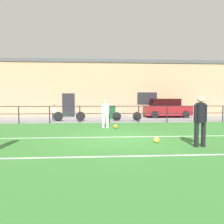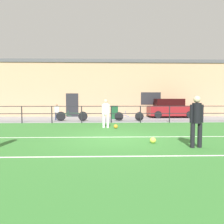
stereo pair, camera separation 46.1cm
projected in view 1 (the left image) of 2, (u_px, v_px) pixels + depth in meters
The scene contains 15 objects.
ground at pixel (118, 139), 9.22m from camera, with size 60.00×44.00×0.04m, color #387A33.
field_line_touchline at pixel (117, 137), 9.62m from camera, with size 36.00×0.11×0.00m, color white.
field_line_hash at pixel (127, 156), 6.43m from camera, with size 36.00×0.11×0.00m, color white.
pavement_strip at pixel (108, 119), 17.68m from camera, with size 48.00×5.00×0.02m, color gray.
perimeter_fence at pixel (109, 112), 15.15m from camera, with size 36.07×0.07×1.15m.
clubhouse_facade at pixel (106, 89), 21.21m from camera, with size 28.00×2.56×5.15m.
player_goalkeeper at pixel (200, 118), 7.63m from camera, with size 0.48×0.31×1.75m.
player_winger at pixel (105, 112), 12.58m from camera, with size 0.43×0.28×1.61m.
soccer_ball_match at pixel (116, 126), 12.34m from camera, with size 0.22×0.22×0.22m, color orange.
soccer_ball_spare at pixel (157, 140), 8.35m from camera, with size 0.22×0.22×0.22m, color #E5E04C.
spectator_child at pixel (54, 111), 16.58m from camera, with size 0.33×0.22×1.23m.
parked_car_red at pixel (167, 108), 19.45m from camera, with size 3.90×1.86×1.60m.
bicycle_parked_0 at pixel (127, 116), 16.33m from camera, with size 2.14×0.04×0.74m.
bicycle_parked_1 at pixel (69, 116), 16.17m from camera, with size 2.27×0.04×0.77m.
trash_bin_0 at pixel (112, 112), 17.75m from camera, with size 0.57×0.49×1.06m.
Camera 1 is at (-0.88, -9.10, 1.67)m, focal length 35.85 mm.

